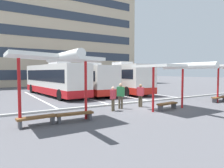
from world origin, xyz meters
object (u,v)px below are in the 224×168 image
(coach_bus_0, at_px, (54,80))
(waiting_shelter_0, at_px, (56,59))
(coach_bus_2, at_px, (116,78))
(coach_bus_1, at_px, (86,79))
(waiting_passenger_2, at_px, (140,94))
(bench_2, at_px, (167,105))
(waiting_passenger_3, at_px, (121,94))
(waiting_passenger_0, at_px, (113,97))
(waiting_shelter_1, at_px, (172,67))
(bench_3, at_px, (221,98))
(bench_0, at_px, (37,119))
(bench_1, at_px, (75,115))

(coach_bus_0, height_order, waiting_shelter_0, coach_bus_0)
(coach_bus_2, relative_size, waiting_shelter_0, 2.87)
(coach_bus_1, bearing_deg, waiting_passenger_2, -92.81)
(coach_bus_1, height_order, waiting_passenger_2, coach_bus_1)
(coach_bus_0, relative_size, waiting_passenger_2, 7.23)
(coach_bus_0, relative_size, bench_2, 6.71)
(waiting_passenger_3, bearing_deg, coach_bus_0, 98.51)
(waiting_shelter_0, bearing_deg, waiting_passenger_0, 19.23)
(waiting_passenger_3, bearing_deg, waiting_passenger_2, -4.88)
(waiting_shelter_1, height_order, waiting_passenger_3, waiting_shelter_1)
(coach_bus_1, xyz_separation_m, waiting_passenger_3, (-2.11, -10.22, -0.61))
(waiting_shelter_1, bearing_deg, waiting_passenger_3, 137.81)
(coach_bus_1, bearing_deg, waiting_shelter_1, -88.40)
(waiting_shelter_0, bearing_deg, bench_3, -0.12)
(bench_0, xyz_separation_m, waiting_passenger_2, (7.34, 1.45, 0.59))
(coach_bus_1, xyz_separation_m, bench_2, (0.35, -12.09, -1.28))
(coach_bus_1, relative_size, waiting_passenger_0, 7.34)
(waiting_shelter_0, xyz_separation_m, waiting_passenger_2, (6.44, 1.63, -2.15))
(coach_bus_1, height_order, bench_2, coach_bus_1)
(coach_bus_0, relative_size, bench_3, 5.96)
(bench_3, bearing_deg, coach_bus_0, 130.68)
(coach_bus_1, height_order, waiting_passenger_3, coach_bus_1)
(bench_1, bearing_deg, bench_3, -0.40)
(coach_bus_1, height_order, bench_1, coach_bus_1)
(coach_bus_0, height_order, bench_0, coach_bus_0)
(bench_3, height_order, waiting_passenger_3, waiting_passenger_3)
(coach_bus_0, height_order, bench_1, coach_bus_0)
(coach_bus_1, bearing_deg, coach_bus_2, -4.21)
(bench_1, bearing_deg, waiting_shelter_0, -176.24)
(waiting_shelter_0, height_order, waiting_passenger_2, waiting_shelter_0)
(bench_3, distance_m, waiting_passenger_3, 8.97)
(bench_0, distance_m, bench_3, 14.51)
(waiting_passenger_2, bearing_deg, bench_3, -13.01)
(coach_bus_2, height_order, bench_3, coach_bus_2)
(bench_3, relative_size, waiting_passenger_3, 1.14)
(coach_bus_1, relative_size, bench_0, 6.42)
(waiting_passenger_0, relative_size, waiting_passenger_3, 0.91)
(bench_1, height_order, waiting_passenger_0, waiting_passenger_0)
(coach_bus_2, height_order, bench_2, coach_bus_2)
(coach_bus_0, distance_m, coach_bus_2, 7.54)
(bench_3, xyz_separation_m, waiting_passenger_3, (-8.77, 1.79, 0.66))
(waiting_passenger_2, bearing_deg, waiting_shelter_0, -165.84)
(bench_1, distance_m, bench_2, 6.40)
(bench_1, relative_size, waiting_passenger_2, 1.18)
(bench_0, distance_m, waiting_passenger_0, 5.09)
(bench_1, height_order, waiting_passenger_3, waiting_passenger_3)
(coach_bus_1, xyz_separation_m, bench_1, (-6.05, -11.93, -1.28))
(bench_2, bearing_deg, coach_bus_2, 73.25)
(bench_1, distance_m, waiting_shelter_1, 6.88)
(bench_0, distance_m, waiting_passenger_3, 5.99)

